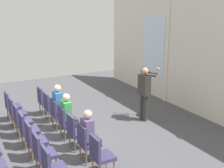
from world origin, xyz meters
TOP-DOWN VIEW (x-y plane):
  - ground_plane at (0.00, 0.00)m, footprint 13.91×13.91m
  - rear_partition at (0.02, 5.33)m, footprint 10.70×0.14m
  - speaker at (-0.11, 3.48)m, footprint 0.50×0.69m
  - mic_stand at (-0.49, 3.61)m, footprint 0.28×0.28m
  - chair_r0_c0 at (-2.09, 0.82)m, footprint 0.46×0.44m
  - chair_r0_c1 at (-1.40, 0.82)m, footprint 0.46×0.44m
  - chair_r0_c2 at (-0.70, 0.82)m, footprint 0.46×0.44m
  - audience_r0_c2 at (-0.70, 0.90)m, footprint 0.36×0.39m
  - chair_r0_c3 at (0.00, 0.82)m, footprint 0.46×0.44m
  - audience_r0_c3 at (0.00, 0.91)m, footprint 0.36×0.39m
  - chair_r0_c4 at (0.70, 0.82)m, footprint 0.46×0.44m
  - chair_r0_c5 at (1.40, 0.82)m, footprint 0.46×0.44m
  - audience_r0_c5 at (1.40, 0.91)m, footprint 0.36×0.39m
  - chair_r0_c6 at (2.09, 0.82)m, footprint 0.46×0.44m
  - chair_r1_c0 at (-2.09, -0.23)m, footprint 0.46×0.44m
  - chair_r1_c1 at (-1.40, -0.23)m, footprint 0.46×0.44m
  - chair_r1_c2 at (-0.70, -0.23)m, footprint 0.46×0.44m
  - chair_r1_c3 at (0.00, -0.23)m, footprint 0.46×0.44m
  - chair_r1_c4 at (0.70, -0.23)m, footprint 0.46×0.44m
  - chair_r1_c5 at (1.40, -0.23)m, footprint 0.46×0.44m
  - chair_r1_c6 at (2.09, -0.23)m, footprint 0.46×0.44m

SIDE VIEW (x-z plane):
  - ground_plane at x=0.00m, z-range 0.00..0.00m
  - mic_stand at x=-0.49m, z-range -0.44..1.11m
  - chair_r0_c0 at x=-2.09m, z-range 0.06..1.00m
  - chair_r0_c1 at x=-1.40m, z-range 0.06..1.00m
  - chair_r0_c2 at x=-0.70m, z-range 0.06..1.00m
  - chair_r0_c3 at x=0.00m, z-range 0.06..1.00m
  - chair_r0_c4 at x=0.70m, z-range 0.06..1.00m
  - chair_r0_c5 at x=1.40m, z-range 0.06..1.00m
  - chair_r0_c6 at x=2.09m, z-range 0.06..1.00m
  - chair_r1_c0 at x=-2.09m, z-range 0.06..1.00m
  - chair_r1_c1 at x=-1.40m, z-range 0.06..1.00m
  - chair_r1_c2 at x=-0.70m, z-range 0.06..1.00m
  - chair_r1_c3 at x=0.00m, z-range 0.06..1.00m
  - chair_r1_c4 at x=0.70m, z-range 0.06..1.00m
  - chair_r1_c5 at x=1.40m, z-range 0.06..1.00m
  - chair_r1_c6 at x=2.09m, z-range 0.06..1.00m
  - audience_r0_c5 at x=1.40m, z-range 0.07..1.36m
  - audience_r0_c3 at x=0.00m, z-range 0.07..1.36m
  - audience_r0_c2 at x=-0.70m, z-range 0.07..1.44m
  - speaker at x=-0.11m, z-range 0.14..1.85m
  - rear_partition at x=0.02m, z-range 0.00..3.86m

